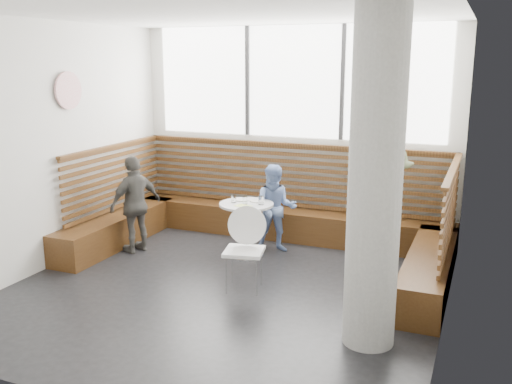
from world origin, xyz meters
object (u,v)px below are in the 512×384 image
at_px(child_back, 275,209).
at_px(child_left, 136,204).
at_px(adult_man, 387,210).
at_px(concrete_column, 375,182).
at_px(cafe_table, 246,219).
at_px(cafe_chair, 247,242).

xyz_separation_m(child_back, child_left, (-1.84, -0.76, 0.06)).
xyz_separation_m(adult_man, child_left, (-3.44, -0.55, -0.13)).
height_order(concrete_column, cafe_table, concrete_column).
bearing_deg(cafe_chair, concrete_column, -38.40).
height_order(concrete_column, child_left, concrete_column).
distance_m(adult_man, child_back, 1.62).
bearing_deg(concrete_column, cafe_chair, 153.97).
bearing_deg(child_back, cafe_table, -146.20).
bearing_deg(cafe_table, child_back, 53.09).
bearing_deg(concrete_column, adult_man, 95.88).
height_order(adult_man, child_back, adult_man).
xyz_separation_m(concrete_column, cafe_table, (-2.09, 1.82, -1.05)).
height_order(cafe_table, child_back, child_back).
distance_m(concrete_column, child_back, 3.01).
relative_size(concrete_column, cafe_chair, 3.25).
relative_size(adult_man, child_left, 1.18).
bearing_deg(cafe_chair, cafe_table, 101.14).
xyz_separation_m(cafe_table, adult_man, (1.88, 0.18, 0.27)).
relative_size(cafe_chair, child_left, 0.71).
xyz_separation_m(cafe_table, child_back, (0.29, 0.38, 0.08)).
relative_size(cafe_table, cafe_chair, 0.78).
bearing_deg(child_back, concrete_column, -70.05).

